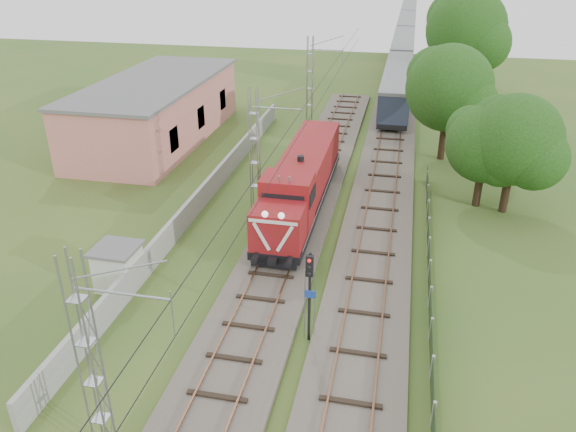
% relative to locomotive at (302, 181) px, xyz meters
% --- Properties ---
extents(ground, '(140.00, 140.00, 0.00)m').
position_rel_locomotive_xyz_m(ground, '(0.00, -12.19, -2.14)').
color(ground, '#315520').
rests_on(ground, ground).
extents(track_main, '(4.20, 70.00, 0.45)m').
position_rel_locomotive_xyz_m(track_main, '(0.00, -5.19, -1.95)').
color(track_main, '#6B6054').
rests_on(track_main, ground).
extents(track_side, '(4.20, 80.00, 0.45)m').
position_rel_locomotive_xyz_m(track_side, '(5.00, 7.81, -1.95)').
color(track_side, '#6B6054').
rests_on(track_side, ground).
extents(catenary, '(3.31, 70.00, 8.00)m').
position_rel_locomotive_xyz_m(catenary, '(-2.95, -0.19, 1.91)').
color(catenary, gray).
rests_on(catenary, ground).
extents(boundary_wall, '(0.25, 40.00, 1.50)m').
position_rel_locomotive_xyz_m(boundary_wall, '(-6.50, -0.19, -1.39)').
color(boundary_wall, '#9E9E99').
rests_on(boundary_wall, ground).
extents(station_building, '(8.40, 20.40, 5.22)m').
position_rel_locomotive_xyz_m(station_building, '(-15.00, 11.81, 0.49)').
color(station_building, '#D27571').
rests_on(station_building, ground).
extents(fence, '(0.12, 32.00, 1.20)m').
position_rel_locomotive_xyz_m(fence, '(8.00, -9.19, -1.54)').
color(fence, black).
rests_on(fence, ground).
extents(locomotive, '(2.82, 16.13, 4.10)m').
position_rel_locomotive_xyz_m(locomotive, '(0.00, 0.00, 0.00)').
color(locomotive, black).
rests_on(locomotive, ground).
extents(coach_rake, '(2.84, 106.13, 3.28)m').
position_rel_locomotive_xyz_m(coach_rake, '(5.00, 69.63, 0.25)').
color(coach_rake, black).
rests_on(coach_rake, ground).
extents(signal_post, '(0.49, 0.38, 4.42)m').
position_rel_locomotive_xyz_m(signal_post, '(2.75, -12.82, 0.90)').
color(signal_post, black).
rests_on(signal_post, ground).
extents(relay_hut, '(2.24, 2.24, 2.27)m').
position_rel_locomotive_xyz_m(relay_hut, '(-7.40, -10.54, -0.99)').
color(relay_hut, silver).
rests_on(relay_hut, ground).
extents(tree_a, '(5.24, 4.99, 6.79)m').
position_rel_locomotive_xyz_m(tree_a, '(11.25, 3.28, 2.10)').
color(tree_a, '#331F15').
rests_on(tree_a, ground).
extents(tree_b, '(5.94, 5.65, 7.69)m').
position_rel_locomotive_xyz_m(tree_b, '(12.89, 2.70, 2.66)').
color(tree_b, '#331F15').
rests_on(tree_b, ground).
extents(tree_c, '(6.96, 6.62, 9.02)m').
position_rel_locomotive_xyz_m(tree_c, '(9.25, 11.85, 3.49)').
color(tree_c, '#331F15').
rests_on(tree_c, ground).
extents(tree_d, '(8.87, 8.45, 11.50)m').
position_rel_locomotive_xyz_m(tree_d, '(11.72, 32.38, 5.04)').
color(tree_d, '#331F15').
rests_on(tree_d, ground).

